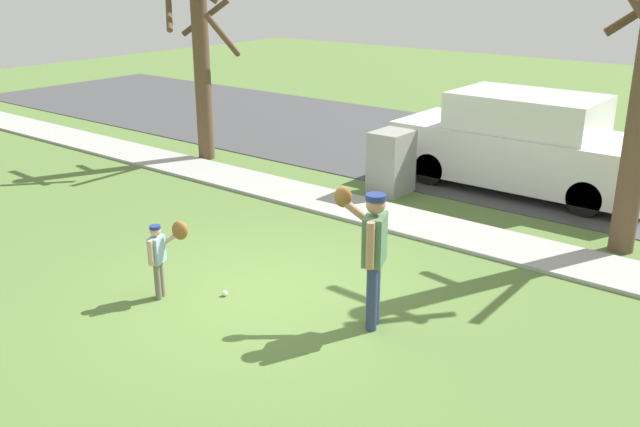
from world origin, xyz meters
TOP-DOWN VIEW (x-y plane):
  - ground_plane at (0.00, 3.50)m, footprint 48.00×48.00m
  - sidewalk_strip at (0.00, 3.60)m, footprint 36.00×1.20m
  - road_surface at (0.00, 8.60)m, footprint 36.00×6.80m
  - person_adult at (1.58, 0.17)m, footprint 0.83×0.57m
  - person_child at (-0.99, -0.86)m, footprint 0.43×0.52m
  - baseball at (-0.40, -0.36)m, footprint 0.07×0.07m
  - utility_cabinet at (-1.14, 4.86)m, footprint 0.65×0.79m
  - street_tree_far at (-5.90, 4.43)m, footprint 1.84×1.88m
  - parked_van_white at (0.75, 6.68)m, footprint 5.00×1.95m

SIDE VIEW (x-z plane):
  - ground_plane at x=0.00m, z-range 0.00..0.00m
  - road_surface at x=0.00m, z-range 0.00..0.02m
  - sidewalk_strip at x=0.00m, z-range 0.00..0.06m
  - baseball at x=-0.40m, z-range 0.00..0.07m
  - utility_cabinet at x=-1.14m, z-range 0.00..1.22m
  - person_child at x=-0.99m, z-range 0.16..1.23m
  - parked_van_white at x=0.75m, z-range -0.04..1.84m
  - person_adult at x=1.58m, z-range 0.21..1.92m
  - street_tree_far at x=-5.90m, z-range 0.16..4.43m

